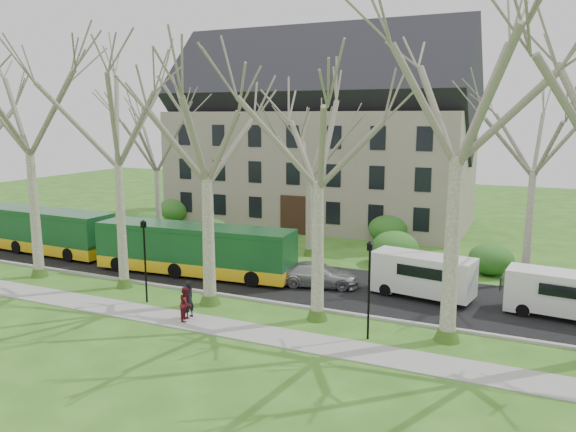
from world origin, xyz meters
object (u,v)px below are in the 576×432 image
Objects in this scene: bus_lead at (37,229)px; bus_follow at (194,249)px; sedan at (318,275)px; van_b at (563,295)px; pedestrian_a at (188,299)px; pedestrian_b at (186,304)px; van_a at (422,276)px.

bus_lead is 13.68m from bus_follow.
bus_follow is 7.92m from sedan.
bus_follow is at bearing -171.14° from van_b.
bus_follow is at bearing 0.60° from bus_lead.
bus_lead is 34.04m from van_b.
pedestrian_a is 1.13× the size of pedestrian_b.
sedan is 0.90× the size of van_b.
bus_lead is 21.52m from sedan.
bus_follow is 8.00m from pedestrian_b.
bus_follow is 2.35× the size of van_a.
van_a is at bearing 4.03° from bus_lead.
pedestrian_a is (-9.62, -7.75, -0.24)m from van_a.
van_b reaches higher than sedan.
van_a is 12.49m from pedestrian_b.
van_b is at bearing -83.03° from pedestrian_b.
van_a is 6.76m from van_b.
sedan is at bearing -173.29° from van_b.
van_b is at bearing 3.19° from bus_lead.
van_a is 12.36m from pedestrian_a.
pedestrian_b is (-9.52, -8.08, -0.34)m from van_a.
bus_lead reaches higher than sedan.
pedestrian_b is at bearing -19.90° from bus_lead.
bus_follow is at bearing -165.21° from van_a.
bus_follow reaches higher than pedestrian_b.
bus_lead is 6.82× the size of pedestrian_a.
van_a reaches higher than sedan.
pedestrian_b is at bearing -130.11° from van_a.
pedestrian_b is at bearing 22.63° from pedestrian_a.
bus_follow is 20.39m from van_b.
van_a is (27.29, 0.84, -0.42)m from bus_lead.
bus_follow is 2.74× the size of sedan.
sedan is 12.55m from van_b.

